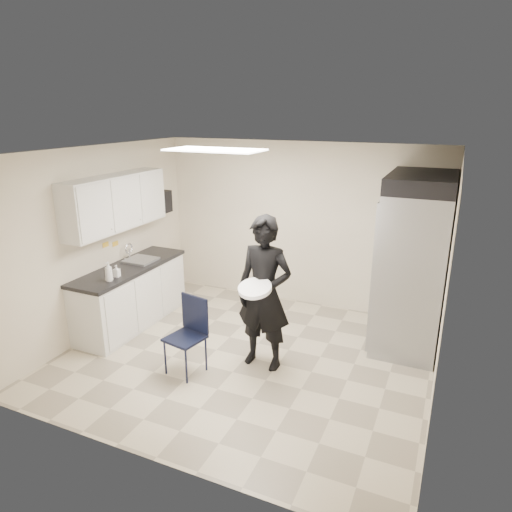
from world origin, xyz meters
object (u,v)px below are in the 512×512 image
at_px(man_tuxedo, 264,294).
at_px(folding_chair, 185,338).
at_px(commercial_fridge, 413,269).
at_px(lower_counter, 132,297).

bearing_deg(man_tuxedo, folding_chair, -142.15).
height_order(commercial_fridge, man_tuxedo, commercial_fridge).
bearing_deg(lower_counter, man_tuxedo, -6.52).
bearing_deg(man_tuxedo, lower_counter, 175.90).
relative_size(folding_chair, man_tuxedo, 0.48).
relative_size(lower_counter, folding_chair, 2.09).
xyz_separation_m(lower_counter, folding_chair, (1.43, -0.81, 0.03)).
bearing_deg(folding_chair, commercial_fridge, 50.25).
bearing_deg(commercial_fridge, lower_counter, -164.12).
bearing_deg(lower_counter, commercial_fridge, 15.88).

